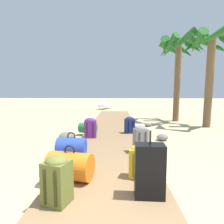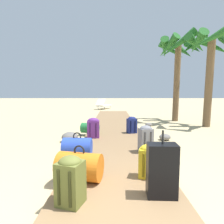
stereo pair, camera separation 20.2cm
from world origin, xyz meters
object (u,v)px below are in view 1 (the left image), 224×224
backpack_grey (141,138)px  lounge_chair (105,105)px  palm_tree_far_right (213,50)px  backpack_navy (130,124)px  suitcase_black (150,171)px  backpack_olive (57,178)px  duffel_bag_blue (72,147)px  duffel_bag_orange (70,166)px  backpack_purple (90,127)px  duffel_bag_green (88,128)px  palm_tree_near_right (179,53)px  backpack_yellow (140,160)px

backpack_grey → lounge_chair: lounge_chair is taller
palm_tree_far_right → lounge_chair: palm_tree_far_right is taller
backpack_grey → lounge_chair: size_ratio=0.34×
backpack_navy → lounge_chair: lounge_chair is taller
suitcase_black → lounge_chair: 12.27m
backpack_navy → backpack_olive: 3.90m
duffel_bag_blue → palm_tree_far_right: size_ratio=0.15×
backpack_navy → duffel_bag_orange: 3.32m
suitcase_black → lounge_chair: (-1.24, 12.20, -0.08)m
backpack_purple → palm_tree_far_right: (4.15, 1.99, 2.43)m
lounge_chair → palm_tree_far_right: bearing=-59.3°
duffel_bag_green → backpack_navy: bearing=0.8°
backpack_olive → duffel_bag_blue: bearing=97.3°
duffel_bag_green → lounge_chair: bearing=89.8°
backpack_grey → duffel_bag_green: (-1.37, 1.84, -0.14)m
palm_tree_near_right → duffel_bag_green: bearing=-141.7°
backpack_navy → backpack_olive: size_ratio=0.90×
lounge_chair → duffel_bag_orange: bearing=-89.2°
palm_tree_near_right → lounge_chair: size_ratio=2.30×
backpack_grey → duffel_bag_orange: (-1.17, -1.29, -0.10)m
palm_tree_near_right → lounge_chair: 7.31m
backpack_olive → backpack_grey: bearing=58.2°
backpack_grey → palm_tree_far_right: palm_tree_far_right is taller
backpack_purple → duffel_bag_orange: backpack_purple is taller
backpack_purple → suitcase_black: (1.11, -2.99, 0.04)m
backpack_navy → backpack_yellow: bearing=-91.0°
palm_tree_far_right → backpack_olive: bearing=-128.6°
suitcase_black → duffel_bag_orange: bearing=157.5°
palm_tree_near_right → backpack_yellow: bearing=-111.8°
backpack_purple → backpack_grey: backpack_grey is taller
backpack_olive → palm_tree_far_right: (4.11, 5.14, 2.43)m
backpack_grey → duffel_bag_orange: 1.74m
suitcase_black → lounge_chair: size_ratio=0.49×
backpack_purple → suitcase_black: 3.18m
backpack_navy → suitcase_black: 3.59m
duffel_bag_blue → backpack_grey: 1.41m
duffel_bag_green → palm_tree_near_right: bearing=38.3°
backpack_olive → suitcase_black: bearing=8.7°
backpack_navy → palm_tree_near_right: 4.46m
suitcase_black → backpack_grey: 1.73m
backpack_purple → palm_tree_far_right: palm_tree_far_right is taller
backpack_yellow → lounge_chair: 11.75m
backpack_olive → palm_tree_near_right: 7.79m
backpack_purple → duffel_bag_blue: size_ratio=0.97×
duffel_bag_blue → backpack_navy: (1.28, 2.14, 0.08)m
backpack_navy → suitcase_black: (-0.00, -3.58, 0.06)m
duffel_bag_green → duffel_bag_blue: bearing=-90.2°
backpack_grey → duffel_bag_green: backpack_grey is taller
backpack_olive → backpack_grey: 2.22m
backpack_yellow → lounge_chair: (-1.19, 11.69, -0.01)m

